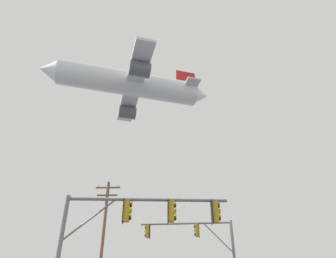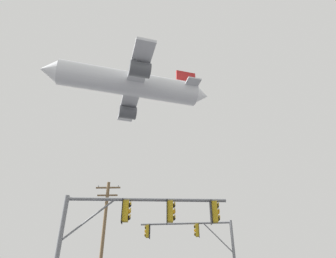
% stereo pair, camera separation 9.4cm
% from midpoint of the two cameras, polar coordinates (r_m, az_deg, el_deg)
% --- Properties ---
extents(signal_pole_near, '(7.25, 0.81, 5.57)m').
position_cam_midpoint_polar(signal_pole_near, '(13.37, -6.90, -17.84)').
color(signal_pole_near, slate).
rests_on(signal_pole_near, ground).
extents(signal_pole_far, '(6.89, 0.81, 6.52)m').
position_cam_midpoint_polar(signal_pole_far, '(23.01, 6.40, -21.30)').
color(signal_pole_far, slate).
rests_on(signal_pole_far, ground).
extents(utility_pole, '(2.20, 0.28, 10.56)m').
position_cam_midpoint_polar(utility_pole, '(26.32, -12.53, -20.42)').
color(utility_pole, brown).
rests_on(utility_pole, ground).
extents(airplane, '(29.93, 23.12, 8.27)m').
position_cam_midpoint_polar(airplane, '(53.30, -7.43, 8.66)').
color(airplane, white).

